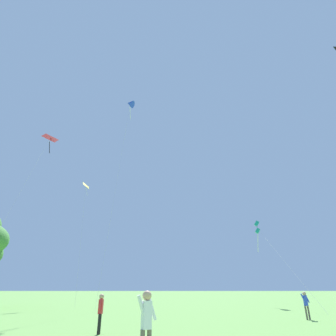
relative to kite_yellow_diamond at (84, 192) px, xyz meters
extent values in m
cube|color=yellow|center=(-0.14, 0.29, 1.01)|extent=(0.84, 1.22, 0.91)
cylinder|color=#3F382D|center=(-0.14, 0.29, 1.01)|extent=(0.65, 0.36, 0.48)
cylinder|color=silver|center=(0.05, 0.30, 0.19)|extent=(0.43, 0.08, 1.03)
cylinder|color=silver|center=(0.76, -1.94, -6.00)|extent=(1.81, 4.48, 13.89)
cube|color=teal|center=(21.24, -0.31, -4.07)|extent=(0.75, 0.72, 0.66)
cube|color=teal|center=(21.24, -0.31, -4.94)|extent=(0.75, 0.72, 0.66)
cylinder|color=#3F382D|center=(21.24, -0.31, -4.50)|extent=(0.04, 0.04, 1.24)
cylinder|color=silver|center=(21.15, -0.15, -6.22)|extent=(0.28, 0.42, 2.33)
cylinder|color=silver|center=(21.59, -5.88, -8.79)|extent=(0.72, 11.15, 8.33)
cube|color=red|center=(-3.53, -4.75, 5.22)|extent=(1.57, 1.27, 1.42)
cylinder|color=#3F382D|center=(-3.53, -4.75, 5.22)|extent=(1.17, 0.15, 0.73)
cylinder|color=black|center=(-3.33, -4.88, 3.88)|extent=(0.48, 0.36, 1.69)
cylinder|color=silver|center=(-2.53, -10.59, -3.92)|extent=(2.01, 11.69, 18.07)
cone|color=blue|center=(5.04, -0.47, 13.34)|extent=(1.43, 1.30, 1.35)
cylinder|color=silver|center=(5.11, -0.29, 11.87)|extent=(0.22, 0.43, 2.06)
cylinder|color=silver|center=(4.91, -4.84, 0.15)|extent=(0.27, 8.75, 26.19)
cube|color=white|center=(10.01, -26.10, -11.81)|extent=(0.27, 0.26, 0.62)
cylinder|color=white|center=(9.90, -26.16, -11.66)|extent=(0.28, 0.20, 0.58)
cylinder|color=white|center=(10.12, -26.04, -11.66)|extent=(0.28, 0.20, 0.58)
sphere|color=tan|center=(10.01, -26.10, -11.39)|extent=(0.23, 0.23, 0.23)
cylinder|color=black|center=(7.71, -20.62, -12.58)|extent=(0.10, 0.10, 0.74)
cylinder|color=black|center=(7.70, -20.77, -12.58)|extent=(0.10, 0.10, 0.74)
cube|color=red|center=(7.71, -20.69, -11.93)|extent=(0.18, 0.19, 0.56)
cylinder|color=red|center=(7.71, -20.58, -11.79)|extent=(0.08, 0.25, 0.52)
cylinder|color=red|center=(7.70, -20.81, -11.79)|extent=(0.08, 0.25, 0.52)
sphere|color=tan|center=(7.71, -20.69, -11.55)|extent=(0.20, 0.20, 0.20)
cylinder|color=#665B4C|center=(18.81, -15.02, -12.57)|extent=(0.10, 0.10, 0.75)
cylinder|color=#665B4C|center=(18.96, -15.02, -12.57)|extent=(0.10, 0.10, 0.75)
cube|color=blue|center=(18.88, -15.02, -11.91)|extent=(0.19, 0.17, 0.57)
cylinder|color=blue|center=(18.77, -15.02, -11.77)|extent=(0.25, 0.08, 0.53)
cylinder|color=blue|center=(19.00, -15.02, -11.77)|extent=(0.25, 0.08, 0.53)
sphere|color=tan|center=(18.88, -15.02, -11.53)|extent=(0.21, 0.21, 0.21)
camera|label=1|loc=(10.53, -33.70, -11.22)|focal=29.73mm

